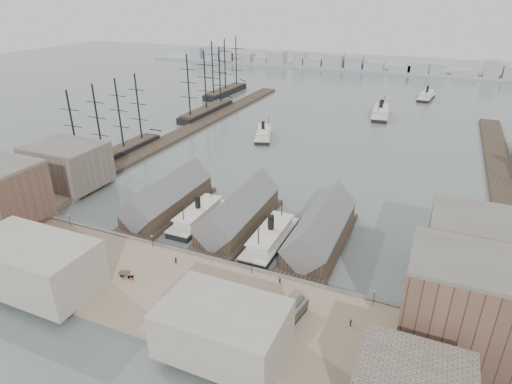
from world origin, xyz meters
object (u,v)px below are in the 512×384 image
at_px(horse_cart_left, 66,247).
at_px(horse_cart_right, 203,302).
at_px(horse_cart_center, 128,276).
at_px(tram, 294,313).
at_px(ferry_docked_west, 199,215).

height_order(horse_cart_left, horse_cart_right, horse_cart_left).
bearing_deg(horse_cart_center, tram, -99.35).
distance_m(horse_cart_center, horse_cart_right, 21.75).
distance_m(tram, horse_cart_left, 66.40).
height_order(tram, horse_cart_right, tram).
xyz_separation_m(ferry_docked_west, tram, (43.16, -32.76, 1.52)).
relative_size(tram, horse_cart_left, 2.05).
xyz_separation_m(horse_cart_left, horse_cart_center, (24.32, -4.06, -0.05)).
bearing_deg(tram, ferry_docked_west, 152.55).
height_order(horse_cart_left, horse_cart_center, horse_cart_left).
xyz_separation_m(tram, horse_cart_right, (-20.34, -3.93, -0.89)).
relative_size(ferry_docked_west, horse_cart_center, 5.30).
relative_size(horse_cart_left, horse_cart_center, 0.96).
xyz_separation_m(ferry_docked_west, horse_cart_center, (1.09, -35.48, 0.60)).
height_order(ferry_docked_west, horse_cart_right, ferry_docked_west).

